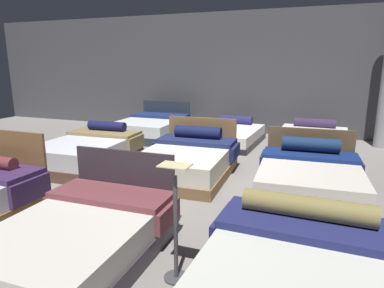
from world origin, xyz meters
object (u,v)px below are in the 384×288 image
Objects in this scene: bed_1 at (80,238)px; bed_6 at (152,128)px; bed_4 at (187,161)px; bed_7 at (227,135)px; bed_8 at (312,141)px; bed_5 at (310,176)px; bed_2 at (298,277)px; bed_3 at (88,152)px; price_sign at (176,236)px.

bed_6 is at bearing 109.38° from bed_1.
bed_7 is (0.03, 2.84, -0.08)m from bed_4.
bed_1 is 1.00× the size of bed_8.
bed_5 is 2.80m from bed_8.
bed_5 is 3.57m from bed_7.
bed_4 is (-2.14, 2.92, 0.02)m from bed_2.
bed_8 is at bearing 50.56° from bed_4.
price_sign reaches higher than bed_3.
bed_2 is 0.94× the size of bed_7.
bed_7 is at bearing 123.74° from bed_5.
bed_8 reaches higher than bed_7.
bed_4 is 1.84× the size of price_sign.
bed_3 is 3.65m from bed_7.
bed_2 is at bearing -53.14° from bed_6.
bed_5 is at bearing 52.80° from bed_1.
bed_5 is 0.97× the size of bed_6.
bed_2 reaches higher than bed_7.
price_sign is (1.07, 0.04, 0.20)m from bed_1.
bed_2 is 0.96× the size of bed_3.
bed_2 is at bearing -92.84° from bed_5.
bed_7 is 1.92× the size of price_sign.
bed_4 is at bearing -52.54° from bed_6.
bed_8 is at bearing -1.15° from bed_6.
bed_5 is at bearing 69.09° from price_sign.
bed_7 is (2.21, -0.02, -0.07)m from bed_6.
price_sign reaches higher than bed_6.
bed_4 is at bearing 128.34° from bed_2.
bed_2 is at bearing -87.74° from bed_8.
bed_3 is 1.03× the size of bed_5.
price_sign is (1.01, -5.79, 0.25)m from bed_7.
bed_6 reaches higher than bed_8.
bed_4 is at bearing 88.52° from bed_1.
bed_5 is 1.02× the size of bed_8.
bed_8 is (2.16, 5.76, -0.01)m from bed_1.
bed_5 is 3.13m from price_sign.
bed_1 is at bearing -87.60° from bed_7.
bed_1 is at bearing -108.49° from bed_8.
bed_3 is 4.25m from bed_5.
bed_2 is at bearing 1.29° from bed_1.
bed_1 is 3.68m from bed_5.
bed_4 is at bearing -125.45° from bed_8.
price_sign is (-1.11, -2.92, 0.21)m from bed_5.
bed_5 is at bearing -87.37° from bed_8.
bed_2 is 1.80× the size of price_sign.
bed_5 is 1.81× the size of price_sign.
bed_3 reaches higher than bed_7.
bed_6 is at bearing -177.43° from bed_7.
price_sign is (-1.11, -0.03, 0.19)m from bed_2.
bed_2 is (2.18, 0.08, 0.01)m from bed_1.
bed_5 reaches higher than bed_3.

